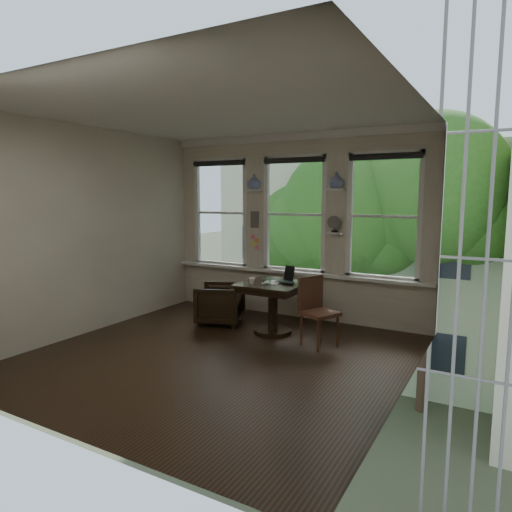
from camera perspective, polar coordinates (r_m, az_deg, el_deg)
The scene contains 25 objects.
ground at distance 5.92m, azimuth -4.58°, elevation -12.30°, with size 4.50×4.50×0.00m, color black.
ceiling at distance 5.65m, azimuth -4.91°, elevation 17.64°, with size 4.50×4.50×0.00m, color silver.
wall_back at distance 7.55m, azimuth 4.92°, elevation 3.69°, with size 4.50×4.50×0.00m, color beige.
wall_front at distance 3.95m, azimuth -23.41°, elevation -0.47°, with size 4.50×4.50×0.00m, color beige.
wall_left at distance 7.10m, azimuth -19.96°, elevation 3.01°, with size 4.50×4.50×0.00m, color beige.
wall_right at distance 4.71m, azimuth 18.52°, elevation 0.97°, with size 4.50×4.50×0.00m, color beige.
window_left at distance 8.25m, azimuth -4.30°, elevation 5.41°, with size 1.10×0.12×1.90m, color white, non-canonical shape.
window_center at distance 7.54m, azimuth 4.94°, elevation 5.20°, with size 1.10×0.12×1.90m, color white, non-canonical shape.
window_right at distance 7.06m, azimuth 15.74°, elevation 4.79°, with size 1.10×0.12×1.90m, color white, non-canonical shape.
shelf_left at distance 7.78m, azimuth -0.25°, elevation 8.25°, with size 0.26×0.16×0.03m, color white.
shelf_right at distance 7.17m, azimuth 9.97°, elevation 8.19°, with size 0.26×0.16×0.03m, color white.
intercom at distance 7.81m, azimuth -0.14°, elevation 4.58°, with size 0.14×0.06×0.28m, color #59544F.
sticky_notes at distance 7.84m, azimuth -0.12°, elevation 2.03°, with size 0.16×0.01×0.24m, color pink, non-canonical shape.
desk_fan at distance 7.16m, azimuth 9.81°, elevation 3.63°, with size 0.20×0.20×0.24m, color #59544F, non-canonical shape.
vase_left at distance 7.78m, azimuth -0.25°, elevation 9.27°, with size 0.24×0.24×0.25m, color silver.
vase_right at distance 7.17m, azimuth 10.00°, elevation 9.30°, with size 0.24×0.24×0.25m, color silver.
table at distance 6.71m, azimuth 2.12°, elevation -6.51°, with size 0.90×0.90×0.75m, color black, non-canonical shape.
armchair_left at distance 7.24m, azimuth -4.56°, elevation -5.96°, with size 0.68×0.70×0.63m, color black.
cushion_red at distance 7.21m, azimuth -4.57°, elevation -4.93°, with size 0.45×0.45×0.06m, color maroon.
side_chair_right at distance 6.18m, azimuth 7.95°, elevation -7.02°, with size 0.42×0.42×0.92m, color #3F2016, non-canonical shape.
laptop at distance 6.58m, azimuth 3.33°, elevation -3.34°, with size 0.36×0.23×0.03m, color black.
mug at distance 6.53m, azimuth -0.50°, elevation -3.15°, with size 0.10×0.10×0.09m, color white.
drinking_glass at distance 6.55m, azimuth 1.36°, elevation -3.03°, with size 0.14×0.14×0.11m, color white.
tablet at distance 6.82m, azimuth 4.18°, elevation -2.14°, with size 0.16×0.02×0.22m, color black.
papers at distance 6.66m, azimuth 1.92°, elevation -3.30°, with size 0.22×0.30×0.00m, color silver.
Camera 1 is at (3.13, -4.60, 2.01)m, focal length 32.00 mm.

